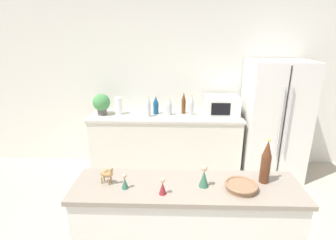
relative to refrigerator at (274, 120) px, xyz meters
name	(u,v)px	position (x,y,z in m)	size (l,w,h in m)	color
wall_back	(185,85)	(-1.27, 0.40, 0.43)	(8.00, 0.06, 2.55)	silver
back_counter	(166,143)	(-1.56, 0.07, -0.40)	(2.21, 0.63, 0.89)	silver
refrigerator	(274,120)	(0.00, 0.00, 0.00)	(0.82, 0.73, 1.69)	silver
bar_counter	(185,238)	(-1.32, -1.94, -0.36)	(1.68, 0.46, 0.97)	silver
potted_plant	(102,103)	(-2.50, 0.06, 0.22)	(0.25, 0.25, 0.31)	#595451
paper_towel_roll	(119,106)	(-2.25, 0.08, 0.17)	(0.11, 0.11, 0.25)	white
microwave	(222,106)	(-0.74, 0.09, 0.18)	(0.48, 0.37, 0.28)	white
back_bottle_0	(156,105)	(-1.70, 0.12, 0.17)	(0.08, 0.08, 0.27)	navy
back_bottle_1	(169,107)	(-1.50, 0.07, 0.17)	(0.07, 0.07, 0.26)	#B2B7BC
back_bottle_2	(149,107)	(-1.80, -0.02, 0.19)	(0.06, 0.06, 0.30)	#B2B7BC
back_bottle_3	(191,105)	(-1.18, 0.08, 0.19)	(0.08, 0.08, 0.31)	#B2B7BC
back_bottle_4	(184,103)	(-1.29, 0.15, 0.20)	(0.06, 0.06, 0.33)	brown
wine_bottle	(266,162)	(-0.74, -1.87, 0.28)	(0.07, 0.07, 0.34)	#562D19
fruit_bowl	(241,186)	(-0.94, -1.98, 0.15)	(0.23, 0.23, 0.05)	#8C6647
camel_figurine	(107,174)	(-1.91, -1.93, 0.20)	(0.11, 0.08, 0.14)	#A87F4C
wise_man_figurine_blue	(163,187)	(-1.49, -2.05, 0.17)	(0.05, 0.05, 0.12)	maroon
wise_man_figurine_crimson	(204,177)	(-1.20, -1.95, 0.19)	(0.07, 0.07, 0.17)	#33664C
wise_man_figurine_purple	(125,182)	(-1.77, -1.99, 0.17)	(0.05, 0.05, 0.12)	#33664C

